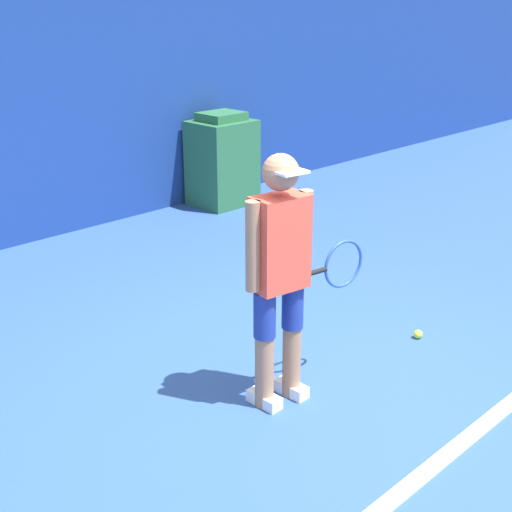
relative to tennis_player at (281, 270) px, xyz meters
name	(u,v)px	position (x,y,z in m)	size (l,w,h in m)	color
ground_plane	(330,398)	(0.24, -0.23, -0.90)	(24.00, 24.00, 0.00)	#2D5193
court_baseline	(447,455)	(0.24, -1.09, -0.89)	(21.60, 0.10, 0.01)	white
tennis_player	(281,270)	(0.00, 0.00, 0.00)	(0.93, 0.31, 1.62)	#A37556
tennis_ball	(418,334)	(1.37, -0.16, -0.86)	(0.07, 0.07, 0.07)	#D1E533
covered_chair	(222,161)	(2.80, 3.60, -0.36)	(0.72, 0.61, 1.13)	#28663D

